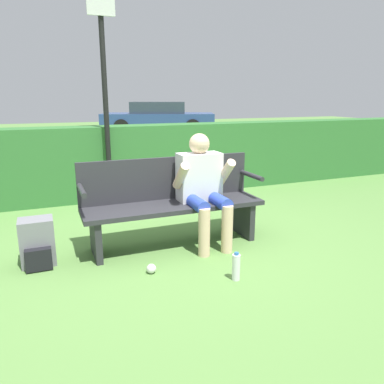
# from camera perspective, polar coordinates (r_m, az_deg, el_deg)

# --- Properties ---
(ground_plane) EXTENTS (40.00, 40.00, 0.00)m
(ground_plane) POSITION_cam_1_polar(r_m,az_deg,el_deg) (3.87, -2.64, -8.00)
(ground_plane) COLOR #5B8942
(hedge_back) EXTENTS (12.00, 0.48, 1.06)m
(hedge_back) POSITION_cam_1_polar(r_m,az_deg,el_deg) (5.71, -9.86, 4.64)
(hedge_back) COLOR #337033
(hedge_back) RESTS_ON ground
(park_bench) EXTENTS (1.80, 0.47, 0.87)m
(park_bench) POSITION_cam_1_polar(r_m,az_deg,el_deg) (3.79, -3.06, -1.40)
(park_bench) COLOR #2D2D33
(park_bench) RESTS_ON ground
(person_seated) EXTENTS (0.57, 0.57, 1.12)m
(person_seated) POSITION_cam_1_polar(r_m,az_deg,el_deg) (3.74, 1.66, 1.23)
(person_seated) COLOR silver
(person_seated) RESTS_ON ground
(backpack) EXTENTS (0.29, 0.31, 0.42)m
(backpack) POSITION_cam_1_polar(r_m,az_deg,el_deg) (3.63, -22.48, -7.26)
(backpack) COLOR slate
(backpack) RESTS_ON ground
(water_bottle) EXTENTS (0.07, 0.07, 0.24)m
(water_bottle) POSITION_cam_1_polar(r_m,az_deg,el_deg) (3.15, 6.74, -11.27)
(water_bottle) COLOR white
(water_bottle) RESTS_ON ground
(signpost) EXTENTS (0.35, 0.09, 2.78)m
(signpost) POSITION_cam_1_polar(r_m,az_deg,el_deg) (5.24, -13.14, 15.04)
(signpost) COLOR black
(signpost) RESTS_ON ground
(parked_car) EXTENTS (4.91, 3.34, 1.27)m
(parked_car) POSITION_cam_1_polar(r_m,az_deg,el_deg) (15.95, -5.14, 11.18)
(parked_car) COLOR #2D4784
(parked_car) RESTS_ON ground
(litter_crumple) EXTENTS (0.08, 0.08, 0.08)m
(litter_crumple) POSITION_cam_1_polar(r_m,az_deg,el_deg) (3.28, -6.21, -11.54)
(litter_crumple) COLOR silver
(litter_crumple) RESTS_ON ground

